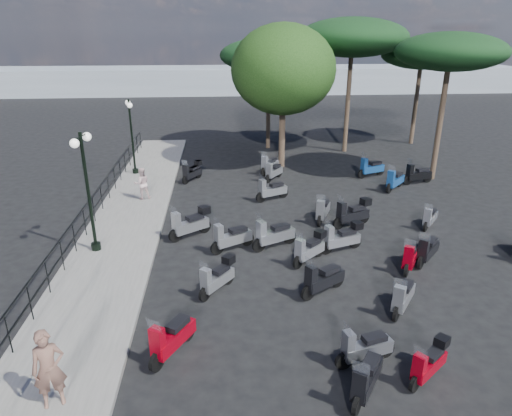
{
  "coord_description": "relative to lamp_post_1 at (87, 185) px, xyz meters",
  "views": [
    {
      "loc": [
        -2.56,
        -14.29,
        7.58
      ],
      "look_at": [
        -1.28,
        1.77,
        1.2
      ],
      "focal_mm": 32.0,
      "sensor_mm": 36.0,
      "label": 1
    }
  ],
  "objects": [
    {
      "name": "sidewalk",
      "position": [
        0.62,
        2.17,
        -2.51
      ],
      "size": [
        3.0,
        30.0,
        0.15
      ],
      "primitive_type": "cube",
      "color": "slate",
      "rests_on": "ground"
    },
    {
      "name": "scooter_22",
      "position": [
        12.94,
        1.27,
        -2.17
      ],
      "size": [
        1.03,
        1.23,
        1.2
      ],
      "rotation": [
        0.0,
        0.0,
        2.46
      ],
      "color": "black",
      "rests_on": "ground"
    },
    {
      "name": "railing",
      "position": [
        -0.68,
        1.97,
        -1.69
      ],
      "size": [
        0.04,
        26.04,
        1.1
      ],
      "color": "black",
      "rests_on": "sidewalk"
    },
    {
      "name": "pine_1",
      "position": [
        17.96,
        15.47,
        3.32
      ],
      "size": [
        5.3,
        5.3,
        6.86
      ],
      "color": "#38281E",
      "rests_on": "ground"
    },
    {
      "name": "pedestrian_far",
      "position": [
        0.9,
        5.19,
        -1.69
      ],
      "size": [
        0.85,
        0.74,
        1.49
      ],
      "primitive_type": "imported",
      "rotation": [
        0.0,
        0.0,
        3.41
      ],
      "color": "beige",
      "rests_on": "sidewalk"
    },
    {
      "name": "scooter_28",
      "position": [
        13.17,
        5.86,
        -2.09
      ],
      "size": [
        1.32,
        1.39,
        1.44
      ],
      "rotation": [
        0.0,
        0.0,
        2.38
      ],
      "color": "black",
      "rests_on": "ground"
    },
    {
      "name": "woman",
      "position": [
        0.9,
        -7.32,
        -1.53
      ],
      "size": [
        0.77,
        0.64,
        1.81
      ],
      "primitive_type": "imported",
      "rotation": [
        0.0,
        0.0,
        0.36
      ],
      "color": "brown",
      "rests_on": "sidewalk"
    },
    {
      "name": "scooter_5",
      "position": [
        3.03,
        8.14,
        -2.1
      ],
      "size": [
        1.03,
        1.42,
        1.28
      ],
      "rotation": [
        0.0,
        0.0,
        2.56
      ],
      "color": "black",
      "rests_on": "ground"
    },
    {
      "name": "scooter_14",
      "position": [
        8.84,
        -0.52,
        -2.07
      ],
      "size": [
        1.67,
        0.82,
        1.38
      ],
      "rotation": [
        0.0,
        0.0,
        1.91
      ],
      "color": "black",
      "rests_on": "ground"
    },
    {
      "name": "scooter_2",
      "position": [
        4.34,
        -2.94,
        -2.1
      ],
      "size": [
        1.15,
        1.38,
        1.31
      ],
      "rotation": [
        0.0,
        0.0,
        2.47
      ],
      "color": "black",
      "rests_on": "ground"
    },
    {
      "name": "scooter_7",
      "position": [
        7.56,
        -7.5,
        -2.12
      ],
      "size": [
        1.06,
        1.47,
        1.36
      ],
      "rotation": [
        0.0,
        0.0,
        2.55
      ],
      "color": "black",
      "rests_on": "ground"
    },
    {
      "name": "scooter_3",
      "position": [
        4.86,
        -0.15,
        -2.09
      ],
      "size": [
        1.62,
        1.03,
        1.44
      ],
      "rotation": [
        0.0,
        0.0,
        2.09
      ],
      "color": "black",
      "rests_on": "ground"
    },
    {
      "name": "broadleaf_tree",
      "position": [
        8.08,
        10.37,
        2.87
      ],
      "size": [
        5.7,
        5.7,
        7.9
      ],
      "color": "#38281E",
      "rests_on": "ground"
    },
    {
      "name": "scooter_29",
      "position": [
        14.71,
        6.73,
        -2.1
      ],
      "size": [
        1.73,
        0.73,
        1.4
      ],
      "rotation": [
        0.0,
        0.0,
        1.84
      ],
      "color": "black",
      "rests_on": "ground"
    },
    {
      "name": "scooter_11",
      "position": [
        7.24,
        9.16,
        -2.11
      ],
      "size": [
        1.15,
        1.44,
        1.38
      ],
      "rotation": [
        0.0,
        0.0,
        2.49
      ],
      "color": "black",
      "rests_on": "ground"
    },
    {
      "name": "scooter_1",
      "position": [
        3.23,
        -5.79,
        -2.09
      ],
      "size": [
        1.07,
        1.59,
        1.43
      ],
      "rotation": [
        0.0,
        0.0,
        2.59
      ],
      "color": "black",
      "rests_on": "ground"
    },
    {
      "name": "scooter_17",
      "position": [
        7.33,
        7.94,
        -2.13
      ],
      "size": [
        1.07,
        1.42,
        1.33
      ],
      "rotation": [
        0.0,
        0.0,
        2.52
      ],
      "color": "black",
      "rests_on": "ground"
    },
    {
      "name": "scooter_21",
      "position": [
        9.84,
        1.67,
        -2.04
      ],
      "size": [
        1.71,
        0.96,
        1.45
      ],
      "rotation": [
        0.0,
        0.0,
        1.98
      ],
      "color": "black",
      "rests_on": "ground"
    },
    {
      "name": "scooter_13",
      "position": [
        9.6,
        -4.39,
        -2.13
      ],
      "size": [
        1.09,
        1.41,
        1.33
      ],
      "rotation": [
        0.0,
        0.0,
        2.5
      ],
      "color": "black",
      "rests_on": "ground"
    },
    {
      "name": "scooter_4",
      "position": [
        3.32,
        1.11,
        -2.03
      ],
      "size": [
        1.61,
        1.22,
        1.48
      ],
      "rotation": [
        0.0,
        0.0,
        2.18
      ],
      "color": "black",
      "rests_on": "ground"
    },
    {
      "name": "scooter_30",
      "position": [
        3.03,
        8.17,
        -2.1
      ],
      "size": [
        1.03,
        1.42,
        1.28
      ],
      "rotation": [
        0.0,
        0.0,
        2.56
      ],
      "color": "black",
      "rests_on": "ground"
    },
    {
      "name": "scooter_6",
      "position": [
        7.85,
        -6.45,
        -2.14
      ],
      "size": [
        1.59,
        0.69,
        1.3
      ],
      "rotation": [
        0.0,
        0.0,
        1.85
      ],
      "color": "black",
      "rests_on": "ground"
    },
    {
      "name": "lamp_post_2",
      "position": [
        -0.13,
        9.34,
        -0.16
      ],
      "size": [
        0.52,
        1.14,
        4.0
      ],
      "rotation": [
        0.0,
        0.0,
        0.28
      ],
      "color": "black",
      "rests_on": "sidewalk"
    },
    {
      "name": "scooter_27",
      "position": [
        11.55,
        -1.62,
        -2.12
      ],
      "size": [
        1.21,
        1.3,
        1.34
      ],
      "rotation": [
        0.0,
        0.0,
        2.4
      ],
      "color": "black",
      "rests_on": "ground"
    },
    {
      "name": "lamp_post_1",
      "position": [
        0.0,
        0.0,
        0.0
      ],
      "size": [
        0.44,
        1.25,
        4.28
      ],
      "rotation": [
        0.0,
        0.0,
        -0.15
      ],
      "color": "black",
      "rests_on": "sidewalk"
    },
    {
      "name": "scooter_10",
      "position": [
        6.89,
        4.92,
        -2.11
      ],
      "size": [
        1.62,
        0.93,
        1.39
      ],
      "rotation": [
        0.0,
        0.0,
        2.01
      ],
      "color": "black",
      "rests_on": "ground"
    },
    {
      "name": "scooter_23",
      "position": [
        12.68,
        8.08,
        -2.1
      ],
      "size": [
        1.68,
        0.89,
        1.41
      ],
      "rotation": [
        0.0,
        0.0,
        1.97
      ],
      "color": "black",
      "rests_on": "ground"
    },
    {
      "name": "scooter_20",
      "position": [
        10.78,
        -2.04,
        -2.12
      ],
      "size": [
        1.01,
        1.47,
        1.34
      ],
      "rotation": [
        0.0,
        0.0,
        2.58
      ],
      "color": "black",
      "rests_on": "ground"
    },
    {
      "name": "ground",
      "position": [
        7.12,
        -0.83,
        -2.59
      ],
      "size": [
        120.0,
        120.0,
        0.0
      ],
      "primitive_type": "plane",
      "color": "black",
      "rests_on": "ground"
    },
    {
      "name": "scooter_15",
      "position": [
        7.51,
        -1.26,
        -2.09
      ],
      "size": [
        1.34,
        1.24,
        1.32
      ],
      "rotation": [
        0.0,
        0.0,
        2.31
      ],
      "color": "black",
      "rests_on": "ground"
    },
    {
      "name": "scooter_18",
      "position": [
        9.16,
        -7.1,
        -2.14
      ],
      "size": [
        1.25,
        1.04,
        1.18
      ],
      "rotation": [
        0.0,
        0.0,
        2.24
      ],
      "color": "black",
      "rests_on": "ground"
    },
    {
      "name": "pine_2",
      "position": [
        7.78,
        15.01,
        3.36
      ],
      "size": [
        6.21,
        6.21,
        7.05
      ],
      "color": "#38281E",
      "rests_on": "ground"
    },
    {
      "name": "pine_3",
      "position": [
        15.89,
        7.51,
        3.89
      ],
      "size": [
        5.36,
        5.36,
        7.44
      ],
      "color": "#38281E",
      "rests_on": "ground"
    },
    {
      "name": "scooter_8",
      "position": [
        7.53,
        -3.3,
        -2.1
      ],
      "size": [
        1.55,
        1.07,
        1.41
      ],
      "rotation": [
        0.0,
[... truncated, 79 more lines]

